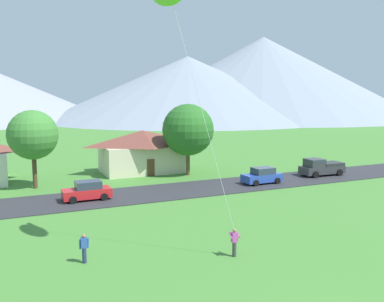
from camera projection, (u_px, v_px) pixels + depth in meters
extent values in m
cube|color=#2D2D33|center=(149.00, 193.00, 39.38)|extent=(160.00, 6.76, 0.08)
cone|color=gray|center=(188.00, 88.00, 159.62)|extent=(109.24, 109.24, 24.03)
cone|color=gray|center=(263.00, 77.00, 178.56)|extent=(126.52, 126.52, 33.89)
cube|color=beige|center=(143.00, 158.00, 50.50)|extent=(9.66, 6.11, 3.29)
pyramid|color=brown|center=(143.00, 138.00, 50.16)|extent=(10.43, 6.59, 1.81)
cube|color=brown|center=(151.00, 168.00, 47.81)|extent=(0.90, 0.06, 2.00)
cylinder|color=brown|center=(188.00, 162.00, 48.46)|extent=(0.44, 0.44, 3.08)
sphere|color=#286623|center=(188.00, 130.00, 47.95)|extent=(6.00, 6.00, 6.00)
cylinder|color=#4C3823|center=(35.00, 171.00, 41.53)|extent=(0.44, 0.44, 3.56)
sphere|color=#3D7F33|center=(33.00, 135.00, 41.05)|extent=(4.93, 4.93, 4.93)
cube|color=red|center=(87.00, 193.00, 36.79)|extent=(4.23, 1.87, 0.80)
cube|color=#2D3847|center=(88.00, 185.00, 36.75)|extent=(2.23, 1.62, 0.68)
cylinder|color=black|center=(73.00, 200.00, 35.43)|extent=(0.64, 0.25, 0.64)
cylinder|color=black|center=(70.00, 195.00, 37.09)|extent=(0.64, 0.25, 0.64)
cylinder|color=black|center=(104.00, 197.00, 36.56)|extent=(0.64, 0.25, 0.64)
cylinder|color=black|center=(100.00, 192.00, 38.21)|extent=(0.64, 0.25, 0.64)
cube|color=#2847A8|center=(262.00, 178.00, 43.63)|extent=(4.26, 1.94, 0.80)
cube|color=#2D3847|center=(263.00, 171.00, 43.59)|extent=(2.25, 1.66, 0.68)
cylinder|color=black|center=(256.00, 183.00, 42.26)|extent=(0.65, 0.26, 0.64)
cylinder|color=black|center=(246.00, 180.00, 43.90)|extent=(0.65, 0.26, 0.64)
cylinder|color=black|center=(277.00, 181.00, 43.43)|extent=(0.65, 0.26, 0.64)
cylinder|color=black|center=(267.00, 178.00, 45.07)|extent=(0.65, 0.26, 0.64)
cube|color=#333338|center=(322.00, 170.00, 47.98)|extent=(5.27, 2.20, 0.84)
cube|color=#333338|center=(314.00, 163.00, 47.46)|extent=(1.97, 1.91, 0.90)
cube|color=#2D3847|center=(315.00, 160.00, 47.42)|extent=(1.68, 1.94, 0.28)
cube|color=#28282C|center=(330.00, 164.00, 48.33)|extent=(2.77, 2.06, 0.36)
cylinder|color=black|center=(315.00, 175.00, 46.46)|extent=(0.77, 0.31, 0.76)
cylinder|color=black|center=(304.00, 172.00, 48.33)|extent=(0.77, 0.31, 0.76)
cylinder|color=black|center=(340.00, 173.00, 47.71)|extent=(0.77, 0.31, 0.76)
cylinder|color=black|center=(328.00, 170.00, 49.59)|extent=(0.77, 0.31, 0.76)
cylinder|color=#3D3D42|center=(234.00, 249.00, 24.05)|extent=(0.24, 0.24, 0.88)
cube|color=#B7479E|center=(234.00, 237.00, 23.95)|extent=(0.36, 0.22, 0.58)
sphere|color=#9E7051|center=(235.00, 230.00, 23.90)|extent=(0.21, 0.21, 0.21)
cylinder|color=#B7479E|center=(231.00, 235.00, 23.90)|extent=(0.18, 0.55, 0.37)
cylinder|color=#B7479E|center=(237.00, 234.00, 24.08)|extent=(0.18, 0.55, 0.37)
cylinder|color=silver|center=(203.00, 113.00, 23.06)|extent=(3.39, 1.67, 13.55)
cylinder|color=navy|center=(84.00, 255.00, 23.13)|extent=(0.24, 0.24, 0.88)
cube|color=#2D51A3|center=(84.00, 243.00, 23.03)|extent=(0.36, 0.22, 0.58)
sphere|color=#9E7051|center=(84.00, 236.00, 22.98)|extent=(0.21, 0.21, 0.21)
cylinder|color=#2D51A3|center=(80.00, 244.00, 22.95)|extent=(0.12, 0.18, 0.59)
cylinder|color=#2D51A3|center=(88.00, 243.00, 23.13)|extent=(0.12, 0.18, 0.59)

